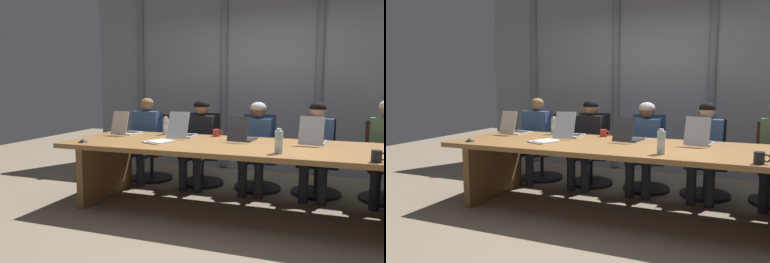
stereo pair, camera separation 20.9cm
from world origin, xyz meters
TOP-DOWN VIEW (x-y plane):
  - ground_plane at (0.00, 0.00)m, footprint 12.10×12.10m
  - conference_table at (0.00, 0.00)m, footprint 3.76×1.24m
  - curtain_backdrop at (-0.00, 2.10)m, footprint 6.05×0.17m
  - laptop_left_end at (-1.52, 0.31)m, footprint 0.26×0.42m
  - laptop_left_mid at (-0.75, 0.30)m, footprint 0.27×0.50m
  - laptop_center at (-0.02, 0.26)m, footprint 0.27×0.44m
  - laptop_right_mid at (0.73, 0.30)m, footprint 0.28×0.44m
  - office_chair_left_end at (-1.50, 1.03)m, footprint 0.60×0.61m
  - office_chair_left_mid at (-0.75, 1.03)m, footprint 0.60×0.61m
  - office_chair_center at (0.02, 1.03)m, footprint 0.60×0.61m
  - office_chair_right_mid at (0.75, 1.03)m, footprint 0.60×0.60m
  - person_left_end at (-1.56, 0.87)m, footprint 0.41×0.56m
  - person_left_mid at (-0.74, 0.87)m, footprint 0.41×0.56m
  - person_center at (0.02, 0.87)m, footprint 0.37×0.55m
  - person_right_mid at (0.74, 0.87)m, footprint 0.40×0.55m
  - water_bottle_primary at (-1.05, 0.47)m, footprint 0.07×0.07m
  - water_bottle_secondary at (0.46, -0.38)m, footprint 0.08×0.08m
  - coffee_mug_near at (-0.40, 0.51)m, footprint 0.13×0.08m
  - coffee_mug_far at (1.27, -0.51)m, footprint 0.13×0.08m
  - conference_mic_left_side at (-1.62, -0.46)m, footprint 0.11×0.11m
  - spiral_notepad at (-0.85, -0.17)m, footprint 0.32×0.37m

SIDE VIEW (x-z plane):
  - ground_plane at x=0.00m, z-range 0.00..0.00m
  - office_chair_left_end at x=-1.50m, z-range -0.12..0.81m
  - office_chair_right_mid at x=0.75m, z-range -0.12..0.81m
  - office_chair_left_mid at x=-0.75m, z-range -0.13..0.83m
  - office_chair_center at x=0.02m, z-range -0.13..0.84m
  - conference_table at x=0.00m, z-range 0.22..0.96m
  - person_center at x=0.02m, z-range 0.08..1.22m
  - person_right_mid at x=0.74m, z-range 0.08..1.23m
  - person_left_end at x=-1.56m, z-range 0.07..1.24m
  - person_left_mid at x=-0.74m, z-range 0.08..1.24m
  - spiral_notepad at x=-0.85m, z-range 0.73..0.76m
  - conference_mic_left_side at x=-1.62m, z-range 0.74..0.77m
  - coffee_mug_near at x=-0.40m, z-range 0.74..0.82m
  - coffee_mug_far at x=1.27m, z-range 0.74..0.83m
  - laptop_center at x=-0.02m, z-range 0.65..0.93m
  - laptop_left_end at x=-1.52m, z-range 0.64..0.94m
  - laptop_right_mid at x=0.73m, z-range 0.64..0.94m
  - laptop_left_mid at x=-0.75m, z-range 0.64..0.95m
  - water_bottle_primary at x=-1.05m, z-range 0.72..0.95m
  - water_bottle_secondary at x=0.46m, z-range 0.72..0.95m
  - curtain_backdrop at x=0.00m, z-range 0.00..2.94m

